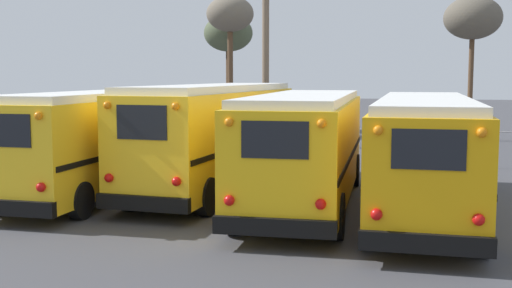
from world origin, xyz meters
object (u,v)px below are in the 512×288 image
object	(u,v)px
school_bus_0	(111,137)
bare_tree_1	(228,34)
school_bus_3	(424,150)
school_bus_1	(216,133)
bare_tree_2	(230,17)
utility_pole	(266,60)
bare_tree_0	(473,19)
school_bus_2	(306,145)

from	to	relation	value
school_bus_0	bare_tree_1	bearing A→B (deg)	97.81
school_bus_3	bare_tree_1	distance (m)	26.58
school_bus_1	school_bus_0	bearing A→B (deg)	-164.55
school_bus_3	bare_tree_2	bearing A→B (deg)	119.67
school_bus_3	bare_tree_2	size ratio (longest dim) A/B	1.32
school_bus_0	school_bus_1	bearing A→B (deg)	15.45
school_bus_1	bare_tree_2	size ratio (longest dim) A/B	1.22
utility_pole	school_bus_0	bearing A→B (deg)	-96.80
school_bus_1	utility_pole	bearing A→B (deg)	96.79
bare_tree_0	bare_tree_1	size ratio (longest dim) A/B	1.04
school_bus_2	bare_tree_1	xyz separation A→B (m)	(-9.26, 23.13, 4.49)
utility_pole	bare_tree_2	size ratio (longest dim) A/B	1.03
school_bus_0	bare_tree_1	xyz separation A→B (m)	(-3.06, 22.31, 4.49)
school_bus_1	bare_tree_1	xyz separation A→B (m)	(-6.16, 21.46, 4.39)
school_bus_2	bare_tree_1	size ratio (longest dim) A/B	1.32
school_bus_2	utility_pole	size ratio (longest dim) A/B	1.16
school_bus_3	school_bus_1	bearing A→B (deg)	165.17
bare_tree_1	school_bus_0	bearing A→B (deg)	-82.19
school_bus_1	bare_tree_1	world-z (taller)	bare_tree_1
bare_tree_2	school_bus_3	bearing A→B (deg)	-60.33
utility_pole	bare_tree_2	world-z (taller)	utility_pole
bare_tree_0	school_bus_0	bearing A→B (deg)	-121.89
school_bus_1	school_bus_3	xyz separation A→B (m)	(6.20, -1.64, -0.13)
school_bus_1	school_bus_2	bearing A→B (deg)	-28.34
school_bus_0	school_bus_1	xyz separation A→B (m)	(3.10, 0.86, 0.10)
school_bus_3	bare_tree_0	size ratio (longest dim) A/B	1.39
school_bus_2	bare_tree_1	bearing A→B (deg)	111.81
school_bus_2	school_bus_1	bearing A→B (deg)	151.66
school_bus_0	bare_tree_2	bearing A→B (deg)	95.68
bare_tree_2	utility_pole	bearing A→B (deg)	-57.20
school_bus_3	utility_pole	world-z (taller)	utility_pole
school_bus_0	utility_pole	xyz separation A→B (m)	(1.60, 13.42, 2.65)
bare_tree_0	school_bus_2	bearing A→B (deg)	-105.66
school_bus_0	school_bus_2	world-z (taller)	school_bus_0
school_bus_3	utility_pole	distance (m)	16.38
school_bus_0	bare_tree_0	world-z (taller)	bare_tree_0
bare_tree_1	school_bus_3	bearing A→B (deg)	-61.86
bare_tree_2	bare_tree_0	bearing A→B (deg)	-0.07
school_bus_3	school_bus_0	bearing A→B (deg)	175.17
bare_tree_1	utility_pole	bearing A→B (deg)	-62.33
school_bus_0	bare_tree_1	distance (m)	22.96
school_bus_3	bare_tree_0	xyz separation A→B (m)	(2.40, 19.58, 4.88)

